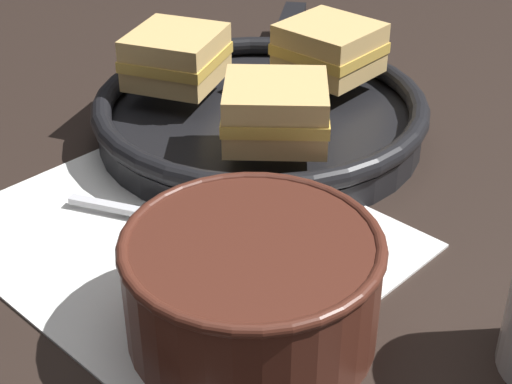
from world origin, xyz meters
The scene contains 8 objects.
ground_plane centered at (0.00, 0.00, 0.00)m, with size 4.00×4.00×0.00m, color black.
napkin centered at (-0.04, -0.03, 0.00)m, with size 0.33×0.30×0.00m.
soup_bowl centered at (0.08, -0.04, 0.04)m, with size 0.16×0.16×0.07m.
spoon centered at (-0.03, -0.01, 0.01)m, with size 0.14×0.10×0.01m.
skillet centered at (-0.13, 0.12, 0.02)m, with size 0.34×0.36×0.04m.
sandwich_near_left centered at (-0.12, 0.20, 0.06)m, with size 0.09×0.09×0.05m.
sandwich_near_right centered at (-0.19, 0.08, 0.06)m, with size 0.11×0.11×0.05m.
sandwich_far_left centered at (-0.05, 0.08, 0.06)m, with size 0.11×0.11×0.05m.
Camera 1 is at (0.37, -0.27, 0.33)m, focal length 55.00 mm.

